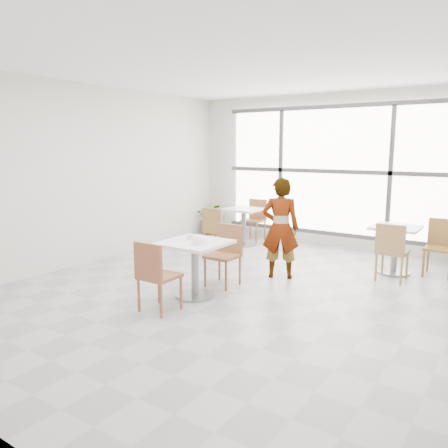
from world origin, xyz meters
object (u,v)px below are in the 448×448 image
Objects in this scene: bg_chair_left_far at (255,217)px; bg_chair_right_far at (441,243)px; bg_chair_left_near at (215,228)px; coffee_cup at (191,237)px; bg_table_right at (395,243)px; chair_near at (155,272)px; chair_far at (226,250)px; main_table at (195,258)px; bg_table_left at (244,221)px; plant_left at (212,219)px; person at (280,228)px; oatmeal_bowl at (199,241)px; bg_chair_right_near at (391,248)px.

bg_chair_left_far is 1.00× the size of bg_chair_right_far.
bg_chair_right_far is (3.65, 0.87, 0.00)m from bg_chair_left_near.
coffee_cup reaches higher than bg_table_right.
chair_near is 3.01m from bg_chair_left_near.
bg_chair_left_far is (-1.20, 2.91, 0.00)m from chair_far.
bg_chair_left_near reaches higher than main_table.
bg_table_left is 1.06× the size of plant_left.
bg_chair_left_near reaches higher than bg_table_right.
person is at bearing 56.08° from chair_far.
chair_near is 3.94m from bg_table_left.
bg_chair_left_far and bg_chair_right_far have the same top height.
oatmeal_bowl is at bearing -56.54° from plant_left.
bg_chair_left_near is 1.00× the size of bg_chair_right_far.
chair_far reaches higher than coffee_cup.
person reaches higher than bg_table_left.
bg_table_left is at bearing 116.12° from chair_far.
bg_table_left is 0.86× the size of bg_chair_left_near.
bg_chair_right_far reaches higher than plant_left.
person is at bearing -52.02° from bg_chair_left_far.
plant_left is at bearing 128.66° from chair_far.
oatmeal_bowl is 0.30× the size of plant_left.
main_table is 5.03× the size of coffee_cup.
bg_chair_right_far is (2.51, 2.95, -0.02)m from main_table.
chair_far reaches higher than bg_table_right.
main_table is at bearing -71.88° from bg_chair_left_far.
chair_near is 1.00× the size of bg_chair_left_far.
bg_table_right is 0.86× the size of bg_chair_left_near.
bg_chair_left_far is at bearing 106.55° from coffee_cup.
bg_chair_left_near is 3.11m from bg_chair_right_near.
bg_chair_right_far is at bearing 42.27° from chair_far.
chair_near is at bearing -119.88° from bg_table_right.
bg_chair_left_far is at bearing 108.12° from main_table.
main_table and bg_table_right have the same top height.
chair_near is (-0.04, -0.72, -0.02)m from main_table.
bg_chair_right_near is at bearing 51.13° from oatmeal_bowl.
person is 2.35m from bg_table_left.
bg_chair_right_far reaches higher than bg_table_left.
bg_table_left is 1.00× the size of bg_table_right.
chair_near is 4.92m from plant_left.
chair_far is (0.07, 1.42, 0.00)m from chair_near.
chair_near is at bearing 111.42° from bg_chair_left_near.
bg_chair_left_near is at bearing -166.61° from bg_chair_right_far.
chair_near and bg_chair_right_near have the same top height.
person reaches higher than chair_near.
bg_chair_left_near is at bearing 130.04° from chair_far.
chair_far is at bearing 37.38° from bg_chair_right_near.
bg_chair_left_far is at bearing -1.43° from plant_left.
bg_chair_left_far is 1.00× the size of bg_chair_right_near.
bg_chair_right_far is (0.55, 0.78, 0.00)m from bg_chair_right_near.
coffee_cup reaches higher than main_table.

